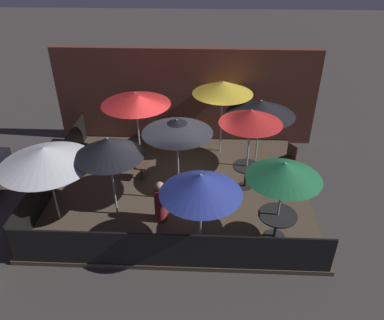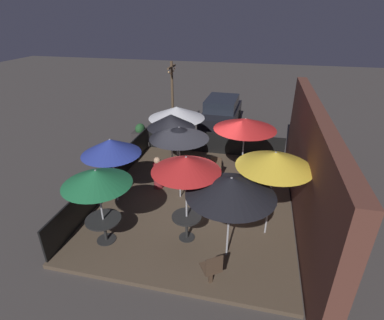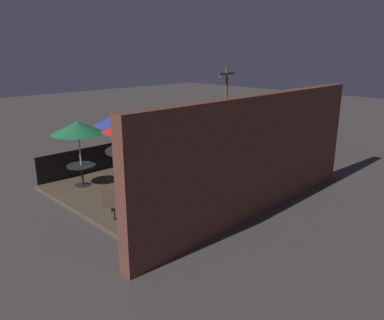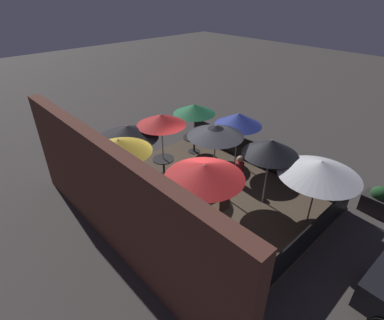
{
  "view_description": "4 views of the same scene",
  "coord_description": "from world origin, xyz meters",
  "px_view_note": "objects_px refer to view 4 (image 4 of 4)",
  "views": [
    {
      "loc": [
        0.77,
        -8.97,
        6.65
      ],
      "look_at": [
        0.38,
        -0.24,
        1.25
      ],
      "focal_mm": 35.0,
      "sensor_mm": 36.0,
      "label": 1
    },
    {
      "loc": [
        8.16,
        1.72,
        5.72
      ],
      "look_at": [
        -0.71,
        -0.3,
        1.16
      ],
      "focal_mm": 28.0,
      "sensor_mm": 36.0,
      "label": 2
    },
    {
      "loc": [
        8.23,
        9.02,
        4.49
      ],
      "look_at": [
        -0.19,
        0.53,
        0.96
      ],
      "focal_mm": 35.0,
      "sensor_mm": 36.0,
      "label": 3
    },
    {
      "loc": [
        -5.81,
        5.91,
        6.45
      ],
      "look_at": [
        0.76,
        -0.2,
        1.15
      ],
      "focal_mm": 28.0,
      "sensor_mm": 36.0,
      "label": 4
    }
  ],
  "objects_px": {
    "patio_umbrella_1": "(194,109)",
    "patio_umbrella_2": "(216,131)",
    "patio_umbrella_4": "(271,147)",
    "patron_0": "(239,172)",
    "dining_table_0": "(164,162)",
    "patio_umbrella_5": "(119,146)",
    "patio_umbrella_6": "(127,132)",
    "patio_chair_0": "(123,159)",
    "planter_box": "(377,201)",
    "patio_umbrella_7": "(238,119)",
    "patio_umbrella_8": "(204,171)",
    "patio_umbrella_0": "(161,120)",
    "dining_table_1": "(194,140)",
    "patio_umbrella_3": "(320,168)",
    "patio_chair_1": "(222,207)"
  },
  "relations": [
    {
      "from": "patio_umbrella_2",
      "to": "patio_chair_0",
      "type": "distance_m",
      "value": 4.1
    },
    {
      "from": "dining_table_0",
      "to": "patron_0",
      "type": "distance_m",
      "value": 2.81
    },
    {
      "from": "dining_table_0",
      "to": "patron_0",
      "type": "relative_size",
      "value": 0.67
    },
    {
      "from": "patio_umbrella_4",
      "to": "dining_table_0",
      "type": "relative_size",
      "value": 2.91
    },
    {
      "from": "dining_table_1",
      "to": "patio_umbrella_5",
      "type": "bearing_deg",
      "value": 106.85
    },
    {
      "from": "patio_umbrella_6",
      "to": "patio_umbrella_2",
      "type": "bearing_deg",
      "value": -141.71
    },
    {
      "from": "patio_umbrella_6",
      "to": "patio_chair_0",
      "type": "bearing_deg",
      "value": -12.8
    },
    {
      "from": "dining_table_1",
      "to": "patio_chair_1",
      "type": "relative_size",
      "value": 1.02
    },
    {
      "from": "dining_table_1",
      "to": "patron_0",
      "type": "bearing_deg",
      "value": 169.7
    },
    {
      "from": "patio_umbrella_7",
      "to": "patio_chair_0",
      "type": "xyz_separation_m",
      "value": [
        2.66,
        3.58,
        -1.44
      ]
    },
    {
      "from": "patio_umbrella_0",
      "to": "dining_table_1",
      "type": "relative_size",
      "value": 2.65
    },
    {
      "from": "planter_box",
      "to": "patio_umbrella_7",
      "type": "bearing_deg",
      "value": 12.89
    },
    {
      "from": "patio_umbrella_1",
      "to": "patio_umbrella_2",
      "type": "xyz_separation_m",
      "value": [
        -2.5,
        1.42,
        0.33
      ]
    },
    {
      "from": "patio_umbrella_1",
      "to": "patio_umbrella_4",
      "type": "height_order",
      "value": "patio_umbrella_4"
    },
    {
      "from": "patio_chair_1",
      "to": "patron_0",
      "type": "bearing_deg",
      "value": -60.26
    },
    {
      "from": "patio_umbrella_8",
      "to": "patio_chair_0",
      "type": "height_order",
      "value": "patio_umbrella_8"
    },
    {
      "from": "patio_umbrella_3",
      "to": "patio_umbrella_6",
      "type": "bearing_deg",
      "value": 27.11
    },
    {
      "from": "patio_chair_1",
      "to": "planter_box",
      "type": "xyz_separation_m",
      "value": [
        -3.06,
        -4.07,
        -0.21
      ]
    },
    {
      "from": "patio_umbrella_0",
      "to": "patio_umbrella_2",
      "type": "relative_size",
      "value": 1.0
    },
    {
      "from": "patio_umbrella_7",
      "to": "patio_chair_0",
      "type": "distance_m",
      "value": 4.69
    },
    {
      "from": "patio_umbrella_5",
      "to": "patron_0",
      "type": "xyz_separation_m",
      "value": [
        -1.62,
        -3.69,
        -1.75
      ]
    },
    {
      "from": "patio_chair_1",
      "to": "dining_table_0",
      "type": "bearing_deg",
      "value": 0.0
    },
    {
      "from": "patio_umbrella_1",
      "to": "patio_umbrella_6",
      "type": "height_order",
      "value": "patio_umbrella_6"
    },
    {
      "from": "dining_table_1",
      "to": "patron_0",
      "type": "distance_m",
      "value": 2.94
    },
    {
      "from": "patio_chair_0",
      "to": "patio_umbrella_3",
      "type": "bearing_deg",
      "value": -11.66
    },
    {
      "from": "patio_umbrella_2",
      "to": "patio_umbrella_5",
      "type": "bearing_deg",
      "value": 66.34
    },
    {
      "from": "patio_umbrella_1",
      "to": "patio_umbrella_6",
      "type": "relative_size",
      "value": 0.95
    },
    {
      "from": "patio_chair_0",
      "to": "patio_umbrella_7",
      "type": "bearing_deg",
      "value": 20.01
    },
    {
      "from": "patio_umbrella_2",
      "to": "patio_umbrella_8",
      "type": "height_order",
      "value": "patio_umbrella_2"
    },
    {
      "from": "dining_table_1",
      "to": "patio_umbrella_0",
      "type": "bearing_deg",
      "value": 105.25
    },
    {
      "from": "patio_umbrella_2",
      "to": "dining_table_0",
      "type": "bearing_deg",
      "value": 19.81
    },
    {
      "from": "dining_table_1",
      "to": "patio_chair_1",
      "type": "height_order",
      "value": "patio_chair_1"
    },
    {
      "from": "patio_umbrella_6",
      "to": "dining_table_1",
      "type": "relative_size",
      "value": 2.43
    },
    {
      "from": "patio_umbrella_0",
      "to": "planter_box",
      "type": "relative_size",
      "value": 2.6
    },
    {
      "from": "patio_umbrella_4",
      "to": "patron_0",
      "type": "relative_size",
      "value": 1.96
    },
    {
      "from": "patio_umbrella_2",
      "to": "patio_umbrella_5",
      "type": "xyz_separation_m",
      "value": [
        1.22,
        2.79,
        -0.0
      ]
    },
    {
      "from": "patio_umbrella_8",
      "to": "dining_table_1",
      "type": "height_order",
      "value": "patio_umbrella_8"
    },
    {
      "from": "patio_umbrella_0",
      "to": "patio_umbrella_5",
      "type": "xyz_separation_m",
      "value": [
        -0.7,
        2.1,
        0.01
      ]
    },
    {
      "from": "patio_umbrella_6",
      "to": "dining_table_0",
      "type": "distance_m",
      "value": 1.91
    },
    {
      "from": "patio_umbrella_1",
      "to": "patio_umbrella_2",
      "type": "height_order",
      "value": "patio_umbrella_2"
    },
    {
      "from": "patio_umbrella_0",
      "to": "dining_table_1",
      "type": "distance_m",
      "value": 2.78
    },
    {
      "from": "patio_umbrella_4",
      "to": "patio_chair_0",
      "type": "height_order",
      "value": "patio_umbrella_4"
    },
    {
      "from": "patio_umbrella_7",
      "to": "patio_umbrella_0",
      "type": "bearing_deg",
      "value": 64.54
    },
    {
      "from": "patio_umbrella_6",
      "to": "dining_table_0",
      "type": "bearing_deg",
      "value": -109.4
    },
    {
      "from": "patio_umbrella_1",
      "to": "planter_box",
      "type": "distance_m",
      "value": 7.22
    },
    {
      "from": "patio_umbrella_8",
      "to": "planter_box",
      "type": "distance_m",
      "value": 6.11
    },
    {
      "from": "patron_0",
      "to": "planter_box",
      "type": "relative_size",
      "value": 1.25
    },
    {
      "from": "patio_umbrella_1",
      "to": "patio_umbrella_5",
      "type": "distance_m",
      "value": 4.41
    },
    {
      "from": "patio_umbrella_4",
      "to": "patio_umbrella_5",
      "type": "xyz_separation_m",
      "value": [
        2.83,
        3.52,
        0.22
      ]
    },
    {
      "from": "patio_chair_0",
      "to": "planter_box",
      "type": "height_order",
      "value": "patio_chair_0"
    }
  ]
}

